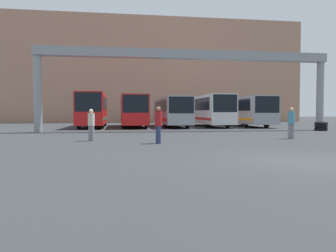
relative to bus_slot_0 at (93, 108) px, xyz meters
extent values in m
plane|color=#2D3033|center=(8.07, -24.52, -1.91)|extent=(200.00, 200.00, 0.00)
cube|color=tan|center=(8.07, 21.26, 6.08)|extent=(46.72, 12.00, 15.97)
cylinder|color=gray|center=(-3.42, -8.09, 0.97)|extent=(0.60, 0.60, 5.75)
cylinder|color=gray|center=(19.55, -8.09, 0.97)|extent=(0.60, 0.60, 5.75)
cube|color=gray|center=(8.07, -8.09, 4.19)|extent=(23.57, 0.80, 0.70)
cube|color=red|center=(0.00, 0.01, -0.07)|extent=(2.43, 10.59, 2.97)
cube|color=black|center=(0.00, -5.27, 0.48)|extent=(2.24, 0.06, 1.66)
cube|color=black|center=(0.00, 0.01, 0.48)|extent=(2.46, 9.00, 1.25)
cube|color=#268C4C|center=(0.00, 0.01, -1.02)|extent=(2.46, 10.06, 0.24)
cylinder|color=black|center=(-1.06, -2.96, -1.37)|extent=(0.28, 1.06, 1.06)
cylinder|color=black|center=(1.06, -2.96, -1.37)|extent=(0.28, 1.06, 1.06)
cylinder|color=black|center=(-1.06, 2.98, -1.37)|extent=(0.28, 1.06, 1.06)
cylinder|color=black|center=(1.06, 2.98, -1.37)|extent=(0.28, 1.06, 1.06)
cube|color=red|center=(4.03, -0.06, -0.16)|extent=(2.45, 10.46, 2.78)
cube|color=black|center=(4.03, -5.27, 0.35)|extent=(2.25, 0.06, 1.56)
cube|color=black|center=(4.03, -0.06, 0.35)|extent=(2.48, 8.89, 1.17)
cube|color=black|center=(4.03, -0.06, -1.05)|extent=(2.48, 9.94, 0.24)
cylinder|color=black|center=(2.97, -2.98, -1.43)|extent=(0.28, 0.94, 0.94)
cylinder|color=black|center=(5.10, -2.98, -1.43)|extent=(0.28, 0.94, 0.94)
cylinder|color=black|center=(2.97, 2.87, -1.43)|extent=(0.28, 0.94, 0.94)
cylinder|color=black|center=(5.10, 2.87, -1.43)|extent=(0.28, 0.94, 0.94)
cube|color=#999EA5|center=(8.07, 0.43, -0.23)|extent=(2.46, 11.43, 2.65)
cube|color=black|center=(8.07, -5.27, 0.25)|extent=(2.27, 0.06, 1.48)
cube|color=black|center=(8.07, 0.43, 0.25)|extent=(2.49, 9.72, 1.11)
cube|color=red|center=(8.07, 0.43, -1.08)|extent=(2.49, 10.86, 0.24)
cylinder|color=black|center=(7.00, -2.77, -1.45)|extent=(0.28, 0.91, 0.91)
cylinder|color=black|center=(9.14, -2.77, -1.45)|extent=(0.28, 0.91, 0.91)
cylinder|color=black|center=(7.00, 3.63, -1.45)|extent=(0.28, 0.91, 0.91)
cylinder|color=black|center=(9.14, 3.63, -1.45)|extent=(0.28, 0.91, 0.91)
cube|color=silver|center=(12.10, 0.35, -0.11)|extent=(2.45, 11.27, 2.88)
cube|color=black|center=(12.10, -5.27, 0.42)|extent=(2.26, 0.06, 1.62)
cube|color=black|center=(12.10, 0.35, 0.42)|extent=(2.48, 9.58, 1.21)
cube|color=red|center=(12.10, 0.35, -1.04)|extent=(2.48, 10.71, 0.24)
cylinder|color=black|center=(11.03, -2.81, -1.38)|extent=(0.28, 1.06, 1.06)
cylinder|color=black|center=(13.17, -2.81, -1.38)|extent=(0.28, 1.06, 1.06)
cylinder|color=black|center=(11.03, 3.50, -1.38)|extent=(0.28, 1.06, 1.06)
cylinder|color=black|center=(13.17, 3.50, -1.38)|extent=(0.28, 1.06, 1.06)
cube|color=#999EA5|center=(16.13, 0.46, -0.18)|extent=(2.59, 11.48, 2.75)
cube|color=black|center=(16.13, -5.27, 0.33)|extent=(2.38, 0.06, 1.54)
cube|color=black|center=(16.13, 0.46, 0.33)|extent=(2.62, 9.76, 1.16)
cube|color=orange|center=(16.13, 0.46, -1.06)|extent=(2.62, 10.91, 0.24)
cylinder|color=black|center=(15.00, -2.76, -1.41)|extent=(0.28, 1.00, 1.00)
cylinder|color=black|center=(17.27, -2.76, -1.41)|extent=(0.28, 1.00, 1.00)
cylinder|color=black|center=(15.00, 3.67, -1.41)|extent=(0.28, 1.00, 1.00)
cylinder|color=black|center=(17.27, 3.67, -1.41)|extent=(0.28, 1.00, 1.00)
cylinder|color=gray|center=(12.23, -16.37, -1.48)|extent=(0.19, 0.19, 0.85)
cylinder|color=gray|center=(12.37, -16.46, -1.48)|extent=(0.19, 0.19, 0.85)
cylinder|color=teal|center=(12.30, -16.41, -0.71)|extent=(0.37, 0.37, 0.71)
sphere|color=tan|center=(12.30, -16.41, -0.24)|extent=(0.23, 0.23, 0.23)
cylinder|color=gray|center=(1.21, -16.27, -1.51)|extent=(0.18, 0.18, 0.80)
cylinder|color=gray|center=(1.08, -16.18, -1.51)|extent=(0.18, 0.18, 0.80)
cylinder|color=beige|center=(1.14, -16.22, -0.77)|extent=(0.35, 0.35, 0.66)
sphere|color=beige|center=(1.14, -16.22, -0.33)|extent=(0.22, 0.22, 0.22)
cylinder|color=navy|center=(4.48, -18.23, -1.48)|extent=(0.19, 0.19, 0.84)
cylinder|color=navy|center=(4.44, -18.07, -1.48)|extent=(0.19, 0.19, 0.84)
cylinder|color=#A5191E|center=(4.46, -18.15, -0.71)|extent=(0.37, 0.37, 0.70)
sphere|color=#8C6647|center=(4.46, -18.15, -0.24)|extent=(0.23, 0.23, 0.23)
torus|color=black|center=(19.03, -9.09, -1.79)|extent=(1.04, 1.04, 0.24)
torus|color=black|center=(19.03, -9.09, -1.55)|extent=(1.04, 1.04, 0.24)
torus|color=black|center=(19.03, -9.09, -1.31)|extent=(1.04, 1.04, 0.24)
camera|label=1|loc=(2.58, -33.78, -0.41)|focal=35.00mm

